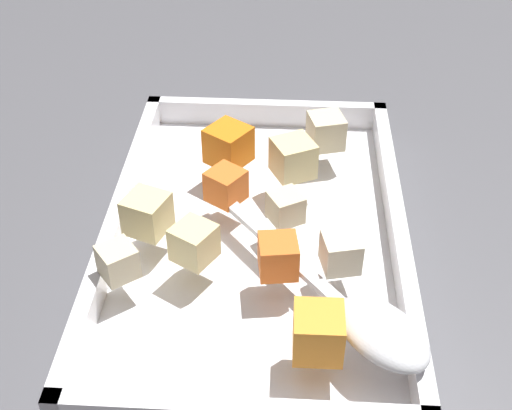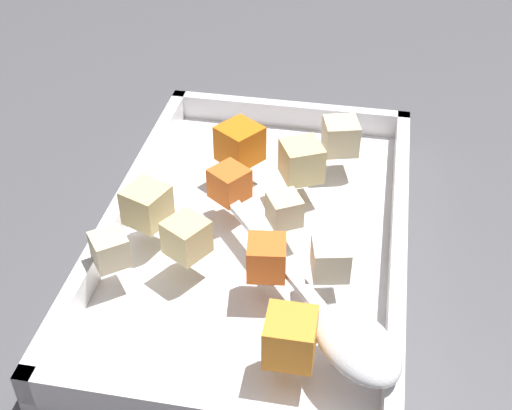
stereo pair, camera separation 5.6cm
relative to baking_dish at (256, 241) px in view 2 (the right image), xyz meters
The scene contains 14 objects.
ground_plane 0.02m from the baking_dish, 148.94° to the left, with size 4.00×4.00×0.00m, color #4C4C51.
baking_dish is the anchor object (origin of this frame).
carrot_chunk_corner_nw 0.05m from the baking_dish, 52.63° to the left, with size 0.03×0.03×0.03m, color orange.
carrot_chunk_heap_top 0.08m from the baking_dish, 162.97° to the right, with size 0.03×0.03×0.03m, color orange.
carrot_chunk_mid_left 0.15m from the baking_dish, 160.88° to the right, with size 0.03×0.03×0.03m, color orange.
carrot_chunk_back_center 0.09m from the baking_dish, 20.74° to the left, with size 0.03×0.03×0.03m, color orange.
potato_chunk_mid_right 0.08m from the baking_dish, 25.65° to the right, with size 0.03×0.03×0.03m, color #E0CC89.
potato_chunk_far_right 0.10m from the baking_dish, 105.09° to the left, with size 0.03×0.03×0.03m, color #E0CC89.
potato_chunk_front_center 0.13m from the baking_dish, 28.50° to the right, with size 0.03×0.03×0.03m, color beige.
potato_chunk_corner_sw 0.13m from the baking_dish, 128.02° to the left, with size 0.02×0.02×0.02m, color beige.
potato_chunk_under_handle 0.05m from the baking_dish, 100.64° to the right, with size 0.02×0.02×0.02m, color beige.
potato_chunk_heap_side 0.08m from the baking_dish, 141.02° to the left, with size 0.03×0.03×0.03m, color #E0CC89.
parsnip_chunk_corner_se 0.10m from the baking_dish, 130.92° to the right, with size 0.03×0.03×0.03m, color beige.
serving_spoon 0.15m from the baking_dish, 145.78° to the right, with size 0.21×0.18×0.02m.
Camera 2 is at (-0.42, -0.09, 0.39)m, focal length 48.59 mm.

